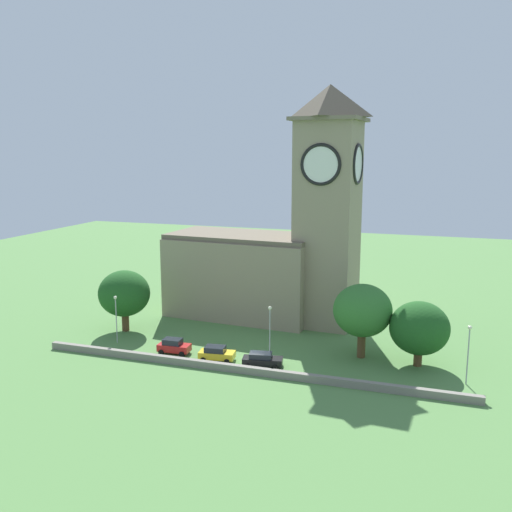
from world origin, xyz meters
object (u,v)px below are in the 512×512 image
(streetlamp_central, at_px, (469,345))
(tree_riverside_west, at_px, (363,311))
(church, at_px, (276,248))
(tree_by_tower, at_px, (419,328))
(car_black, at_px, (262,359))
(streetlamp_west_end, at_px, (116,311))
(streetlamp_west_mid, at_px, (270,324))
(tree_riverside_east, at_px, (124,294))
(car_yellow, at_px, (217,353))
(car_red, at_px, (174,346))

(streetlamp_central, distance_m, tree_riverside_west, 13.01)
(church, height_order, tree_by_tower, church)
(streetlamp_central, height_order, tree_riverside_west, tree_riverside_west)
(car_black, bearing_deg, tree_by_tower, 19.18)
(streetlamp_west_end, distance_m, streetlamp_central, 43.51)
(church, height_order, car_black, church)
(car_black, height_order, streetlamp_west_mid, streetlamp_west_mid)
(church, distance_m, streetlamp_west_mid, 18.58)
(streetlamp_west_end, bearing_deg, tree_riverside_east, 109.09)
(church, bearing_deg, streetlamp_west_mid, -75.88)
(car_yellow, distance_m, streetlamp_west_mid, 7.41)
(streetlamp_west_mid, xyz_separation_m, tree_by_tower, (17.23, 3.58, 0.12))
(tree_riverside_west, height_order, tree_riverside_east, tree_riverside_west)
(streetlamp_west_end, bearing_deg, car_yellow, -6.67)
(tree_riverside_west, distance_m, tree_by_tower, 6.93)
(streetlamp_west_mid, bearing_deg, church, 104.12)
(streetlamp_west_end, distance_m, streetlamp_west_mid, 20.99)
(car_red, relative_size, streetlamp_west_end, 0.64)
(streetlamp_west_end, height_order, tree_by_tower, tree_by_tower)
(streetlamp_west_mid, bearing_deg, car_yellow, -157.86)
(car_yellow, height_order, streetlamp_central, streetlamp_central)
(church, distance_m, tree_riverside_west, 20.01)
(streetlamp_west_mid, bearing_deg, car_red, -170.80)
(car_red, height_order, tree_by_tower, tree_by_tower)
(car_yellow, relative_size, tree_riverside_east, 0.52)
(church, relative_size, tree_by_tower, 4.38)
(car_red, distance_m, streetlamp_west_end, 9.67)
(streetlamp_central, bearing_deg, car_black, -174.62)
(car_black, xyz_separation_m, streetlamp_central, (22.71, 2.14, 3.63))
(car_black, relative_size, streetlamp_west_end, 0.78)
(car_yellow, relative_size, tree_by_tower, 0.58)
(tree_riverside_west, bearing_deg, streetlamp_central, -21.07)
(car_red, xyz_separation_m, streetlamp_west_mid, (12.00, 1.94, 3.54))
(streetlamp_central, bearing_deg, tree_by_tower, 143.52)
(streetlamp_west_mid, height_order, streetlamp_central, streetlamp_west_mid)
(car_red, relative_size, tree_riverside_east, 0.48)
(tree_riverside_west, xyz_separation_m, tree_riverside_east, (-33.12, -0.15, -0.53))
(car_red, xyz_separation_m, car_yellow, (6.00, -0.50, -0.06))
(streetlamp_west_mid, relative_size, tree_riverside_west, 0.73)
(church, relative_size, tree_riverside_east, 3.93)
(tree_riverside_east, bearing_deg, tree_by_tower, -0.84)
(car_yellow, xyz_separation_m, car_black, (5.83, -0.03, -0.06))
(car_black, relative_size, streetlamp_central, 0.75)
(tree_by_tower, bearing_deg, car_black, -160.82)
(car_yellow, bearing_deg, church, 84.86)
(car_yellow, distance_m, tree_riverside_east, 18.47)
(tree_riverside_west, height_order, tree_by_tower, tree_riverside_west)
(car_black, distance_m, streetlamp_west_end, 21.17)
(church, xyz_separation_m, tree_riverside_west, (14.73, -12.62, -4.91))
(tree_riverside_east, height_order, tree_by_tower, tree_riverside_east)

